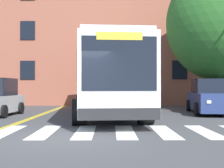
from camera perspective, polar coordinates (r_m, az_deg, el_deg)
ground_plane at (r=8.88m, az=-8.33°, el=-9.72°), size 120.00×120.00×0.00m
crosswalk at (r=10.03m, az=-8.56°, el=-8.63°), size 11.97×3.39×0.01m
lane_line_yellow_inner at (r=24.16m, az=-8.39°, el=-3.83°), size 0.12×36.00×0.01m
lane_line_yellow_outer at (r=24.14m, az=-8.01°, el=-3.83°), size 0.12×36.00×0.01m
city_bus at (r=15.13m, az=-1.06°, el=1.04°), size 3.87×11.63×3.35m
car_navy_far_lane at (r=17.22m, az=17.52°, el=-2.43°), size 2.37×4.90×1.82m
car_red_behind_bus at (r=24.40m, az=3.11°, el=-1.82°), size 2.35×4.69×1.88m
street_tree_curbside_large at (r=20.14m, az=19.48°, el=10.45°), size 9.12×9.15×8.75m
building_facade at (r=26.65m, az=-1.27°, el=7.90°), size 42.31×6.72×10.58m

